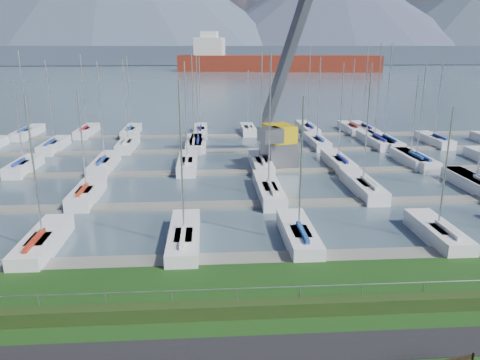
{
  "coord_description": "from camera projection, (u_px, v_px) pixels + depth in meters",
  "views": [
    {
      "loc": [
        -2.16,
        -19.44,
        12.06
      ],
      "look_at": [
        0.0,
        12.0,
        3.0
      ],
      "focal_mm": 35.0,
      "sensor_mm": 36.0,
      "label": 1
    }
  ],
  "objects": [
    {
      "name": "crane",
      "position": [
        282.0,
        112.0,
        49.27
      ],
      "size": [
        7.14,
        13.1,
        22.35
      ],
      "rotation": [
        0.0,
        0.0,
        0.27
      ],
      "color": "slate",
      "rests_on": "water"
    },
    {
      "name": "path",
      "position": [
        265.0,
        350.0,
        19.24
      ],
      "size": [
        160.0,
        2.0,
        0.04
      ],
      "primitive_type": "cube",
      "color": "black",
      "rests_on": "grass"
    },
    {
      "name": "fence",
      "position": [
        258.0,
        288.0,
        21.78
      ],
      "size": [
        80.0,
        0.04,
        0.04
      ],
      "primitive_type": "cylinder",
      "rotation": [
        0.0,
        1.57,
        0.0
      ],
      "color": "gray",
      "rests_on": "grass"
    },
    {
      "name": "docks",
      "position": [
        230.0,
        172.0,
        47.11
      ],
      "size": [
        90.0,
        41.6,
        0.25
      ],
      "color": "gray",
      "rests_on": "water"
    },
    {
      "name": "cargo_ship_mid",
      "position": [
        270.0,
        63.0,
        234.73
      ],
      "size": [
        101.05,
        33.52,
        21.5
      ],
      "rotation": [
        0.0,
        0.0,
        -0.16
      ],
      "color": "maroon",
      "rests_on": "water"
    },
    {
      "name": "hedge",
      "position": [
        258.0,
        309.0,
        21.64
      ],
      "size": [
        80.0,
        0.7,
        0.7
      ],
      "primitive_type": "cube",
      "color": "#223513",
      "rests_on": "grass"
    },
    {
      "name": "mountains",
      "position": [
        217.0,
        4.0,
        397.65
      ],
      "size": [
        1190.0,
        360.0,
        115.0
      ],
      "color": "#475468",
      "rests_on": "water"
    },
    {
      "name": "foothill",
      "position": [
        210.0,
        55.0,
        336.86
      ],
      "size": [
        900.0,
        80.0,
        12.0
      ],
      "primitive_type": "cube",
      "color": "#3E495B",
      "rests_on": "water"
    },
    {
      "name": "water",
      "position": [
        211.0,
        68.0,
        271.51
      ],
      "size": [
        800.0,
        540.0,
        0.2
      ],
      "primitive_type": "cube",
      "color": "#495E6B"
    },
    {
      "name": "sailboat_fleet",
      "position": [
        233.0,
        112.0,
        49.47
      ],
      "size": [
        76.14,
        49.71,
        13.01
      ],
      "color": "navy",
      "rests_on": "water"
    }
  ]
}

